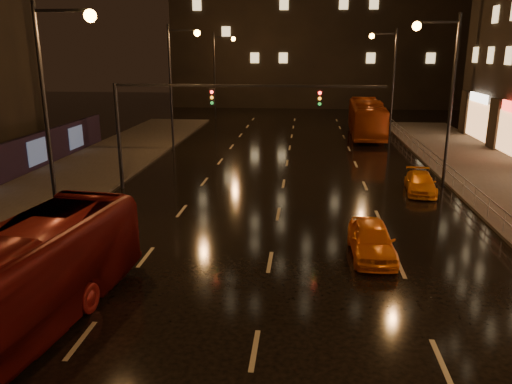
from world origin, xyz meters
TOP-DOWN VIEW (x-y plane):
  - ground at (0.00, 20.00)m, footprint 140.00×140.00m
  - sidewalk_left at (-13.50, 15.00)m, footprint 7.00×70.00m
  - traffic_signal at (-5.06, 20.00)m, footprint 15.31×0.32m
  - railing_right at (10.20, 18.00)m, footprint 0.05×56.00m
  - bus_red at (-6.88, 3.47)m, footprint 4.11×11.86m
  - bus_curb at (7.13, 40.91)m, footprint 3.35×12.35m
  - taxi_near at (4.00, 10.97)m, footprint 1.73×4.16m
  - taxi_far at (8.00, 20.78)m, footprint 2.04×4.12m

SIDE VIEW (x-z plane):
  - ground at x=0.00m, z-range 0.00..0.00m
  - sidewalk_left at x=-13.50m, z-range 0.00..0.15m
  - taxi_far at x=8.00m, z-range 0.00..1.15m
  - taxi_near at x=4.00m, z-range 0.00..1.41m
  - railing_right at x=10.20m, z-range 0.40..1.40m
  - bus_red at x=-6.88m, z-range 0.00..3.23m
  - bus_curb at x=7.13m, z-range 0.00..3.41m
  - traffic_signal at x=-5.06m, z-range 1.64..7.84m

